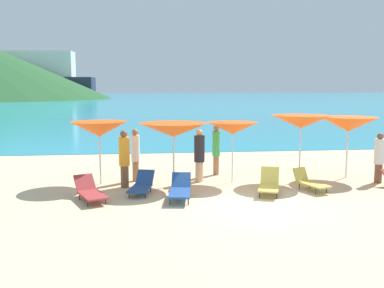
# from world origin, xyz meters

# --- Properties ---
(ground_plane) EXTENTS (50.00, 100.00, 0.30)m
(ground_plane) POSITION_xyz_m (0.00, 10.00, -0.15)
(ground_plane) COLOR beige
(ocean_water) EXTENTS (650.00, 440.00, 0.02)m
(ocean_water) POSITION_xyz_m (0.00, 229.86, 0.01)
(ocean_water) COLOR teal
(ocean_water) RESTS_ON ground_plane
(umbrella_0) EXTENTS (1.92, 1.92, 2.15)m
(umbrella_0) POSITION_xyz_m (-4.54, 3.19, 1.89)
(umbrella_0) COLOR silver
(umbrella_0) RESTS_ON ground_plane
(umbrella_1) EXTENTS (2.46, 2.46, 2.12)m
(umbrella_1) POSITION_xyz_m (-2.06, 2.63, 1.88)
(umbrella_1) COLOR silver
(umbrella_1) RESTS_ON ground_plane
(umbrella_2) EXTENTS (1.88, 1.88, 2.10)m
(umbrella_2) POSITION_xyz_m (0.01, 2.92, 1.89)
(umbrella_2) COLOR silver
(umbrella_2) RESTS_ON ground_plane
(umbrella_3) EXTENTS (2.18, 2.18, 2.34)m
(umbrella_3) POSITION_xyz_m (2.40, 2.80, 2.11)
(umbrella_3) COLOR silver
(umbrella_3) RESTS_ON ground_plane
(umbrella_4) EXTENTS (2.24, 2.24, 2.24)m
(umbrella_4) POSITION_xyz_m (4.34, 3.19, 1.97)
(umbrella_4) COLOR silver
(umbrella_4) RESTS_ON ground_plane
(lounge_chair_1) EXTENTS (1.19, 1.75, 0.64)m
(lounge_chair_1) POSITION_xyz_m (-4.63, 1.06, 0.28)
(lounge_chair_1) COLOR #A53333
(lounge_chair_1) RESTS_ON ground_plane
(lounge_chair_2) EXTENTS (0.92, 1.38, 0.66)m
(lounge_chair_2) POSITION_xyz_m (2.23, 1.45, 0.29)
(lounge_chair_2) COLOR #D8BF4C
(lounge_chair_2) RESTS_ON ground_plane
(lounge_chair_3) EXTENTS (0.81, 1.68, 0.66)m
(lounge_chair_3) POSITION_xyz_m (-2.00, 0.87, 0.31)
(lounge_chair_3) COLOR #1E478C
(lounge_chair_3) RESTS_ON ground_plane
(lounge_chair_4) EXTENTS (0.89, 1.59, 0.62)m
(lounge_chair_4) POSITION_xyz_m (-3.14, 1.72, 0.27)
(lounge_chair_4) COLOR #1E478C
(lounge_chair_4) RESTS_ON ground_plane
(lounge_chair_5) EXTENTS (1.00, 1.47, 0.76)m
(lounge_chair_5) POSITION_xyz_m (0.79, 1.15, 0.32)
(lounge_chair_5) COLOR #D8BF4C
(lounge_chair_5) RESTS_ON ground_plane
(beachgoer_0) EXTENTS (0.35, 0.35, 1.90)m
(beachgoer_0) POSITION_xyz_m (-3.69, 2.58, 1.01)
(beachgoer_0) COLOR brown
(beachgoer_0) RESTS_ON ground_plane
(beachgoer_1) EXTENTS (0.29, 0.29, 1.89)m
(beachgoer_1) POSITION_xyz_m (-0.33, 4.24, 1.03)
(beachgoer_1) COLOR #A3704C
(beachgoer_1) RESTS_ON ground_plane
(beachgoer_2) EXTENTS (0.37, 0.37, 1.85)m
(beachgoer_2) POSITION_xyz_m (-1.12, 3.16, 0.97)
(beachgoer_2) COLOR #DBAA84
(beachgoer_2) RESTS_ON ground_plane
(beachgoer_3) EXTENTS (0.34, 0.34, 1.74)m
(beachgoer_3) POSITION_xyz_m (5.03, 2.24, 0.92)
(beachgoer_3) COLOR brown
(beachgoer_3) RESTS_ON ground_plane
(beachgoer_4) EXTENTS (0.30, 0.30, 1.85)m
(beachgoer_4) POSITION_xyz_m (-3.35, 3.52, 1.00)
(beachgoer_4) COLOR #A3704C
(beachgoer_4) RESTS_ON ground_plane
(cruise_ship) EXTENTS (65.54, 14.43, 22.10)m
(cruise_ship) POSITION_xyz_m (-56.19, 170.38, 8.46)
(cruise_ship) COLOR #262D47
(cruise_ship) RESTS_ON ocean_water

